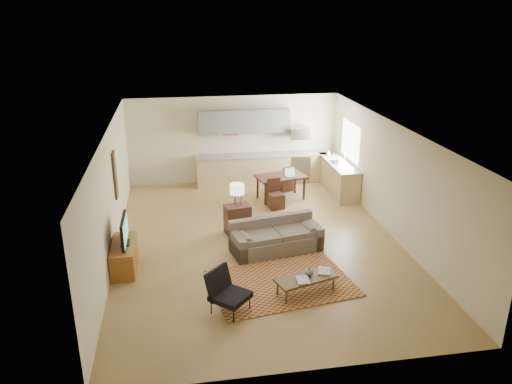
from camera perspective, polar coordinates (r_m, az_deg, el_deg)
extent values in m
plane|color=olive|center=(11.82, 0.24, -5.73)|extent=(9.00, 9.00, 0.00)
plane|color=white|center=(10.91, 0.26, 7.11)|extent=(9.00, 9.00, 0.00)
plane|color=beige|center=(15.56, -2.54, 6.01)|extent=(6.50, 0.00, 6.50)
plane|color=beige|center=(7.32, 6.26, -11.50)|extent=(6.50, 0.00, 6.50)
plane|color=beige|center=(11.25, -16.30, -0.51)|extent=(0.00, 9.00, 9.00)
plane|color=beige|center=(12.23, 15.44, 1.26)|extent=(0.00, 9.00, 9.00)
cube|color=#A5A8AD|center=(15.85, 4.86, 2.85)|extent=(0.62, 0.62, 0.90)
cube|color=#A5A8AD|center=(15.58, 4.96, 6.73)|extent=(0.62, 0.40, 0.35)
cube|color=slate|center=(15.29, -1.37, 8.08)|extent=(2.80, 0.34, 0.70)
cube|color=white|center=(14.82, 10.73, 5.75)|extent=(0.02, 1.40, 1.05)
cube|color=maroon|center=(10.16, 2.90, -10.37)|extent=(3.03, 2.32, 0.02)
imported|color=maroon|center=(9.56, 4.67, -10.05)|extent=(0.27, 0.35, 0.03)
imported|color=navy|center=(9.94, 7.10, -8.89)|extent=(0.43, 0.47, 0.02)
imported|color=black|center=(9.75, 6.09, -8.97)|extent=(0.21, 0.21, 0.17)
imported|color=beige|center=(15.53, 8.27, 4.52)|extent=(0.12, 0.12, 0.19)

